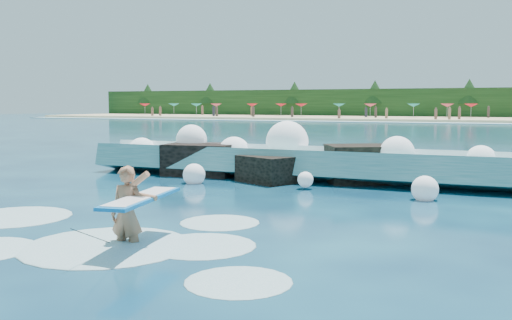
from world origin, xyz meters
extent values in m
plane|color=#07203C|center=(0.00, 0.00, 0.00)|extent=(200.00, 200.00, 0.00)
cube|color=tan|center=(0.00, 78.00, 0.20)|extent=(140.00, 20.00, 0.40)
cube|color=silver|center=(0.00, 67.00, 0.04)|extent=(140.00, 5.00, 0.08)
cube|color=black|center=(0.00, 88.00, 2.50)|extent=(140.00, 4.00, 5.00)
cube|color=teal|center=(1.14, 7.51, 0.41)|extent=(16.35, 2.49, 1.36)
cube|color=white|center=(1.14, 8.31, 0.82)|extent=(16.35, 1.15, 0.64)
cube|color=black|center=(-3.04, 7.30, 0.46)|extent=(2.66, 2.13, 1.33)
cube|color=black|center=(-0.04, 6.50, 0.36)|extent=(2.27, 2.07, 1.02)
cube|color=black|center=(2.66, 7.70, 0.50)|extent=(2.58, 2.44, 1.43)
imported|color=#A36B4C|center=(0.86, -2.30, 0.58)|extent=(0.68, 0.49, 1.76)
cube|color=#0B70BF|center=(1.14, -2.25, 0.88)|extent=(0.98, 2.46, 0.06)
cube|color=white|center=(1.14, -2.25, 0.90)|extent=(0.85, 2.25, 0.06)
cylinder|color=black|center=(1.04, -3.50, 0.45)|extent=(0.01, 0.91, 0.43)
sphere|color=white|center=(-5.83, 7.56, 0.71)|extent=(1.09, 1.09, 1.09)
sphere|color=white|center=(-3.77, 7.83, 1.20)|extent=(1.16, 1.16, 1.16)
sphere|color=white|center=(-1.96, 7.77, 0.78)|extent=(1.19, 1.19, 1.19)
sphere|color=white|center=(-0.10, 8.29, 1.20)|extent=(1.52, 1.52, 1.52)
sphere|color=white|center=(2.21, 7.22, 0.57)|extent=(0.90, 0.90, 0.90)
sphere|color=white|center=(3.91, 7.52, 0.99)|extent=(1.12, 1.12, 1.12)
sphere|color=white|center=(6.36, 7.94, 0.83)|extent=(0.95, 0.95, 0.95)
sphere|color=white|center=(-2.15, 5.24, 0.27)|extent=(0.73, 0.73, 0.73)
sphere|color=white|center=(1.56, 5.52, 0.29)|extent=(0.48, 0.48, 0.48)
sphere|color=white|center=(5.12, 4.98, 0.29)|extent=(0.73, 0.73, 0.73)
ellipsoid|color=silver|center=(0.55, -2.51, 0.00)|extent=(3.13, 3.13, 0.16)
ellipsoid|color=silver|center=(2.11, -1.78, 0.00)|extent=(2.02, 2.02, 0.10)
ellipsoid|color=silver|center=(-3.11, -1.23, 0.00)|extent=(2.59, 2.59, 0.13)
ellipsoid|color=silver|center=(1.47, 0.14, 0.00)|extent=(1.75, 1.75, 0.09)
ellipsoid|color=silver|center=(3.64, -3.40, 0.00)|extent=(1.60, 1.60, 0.08)
cone|color=red|center=(-55.12, 77.83, 2.25)|extent=(2.00, 2.00, 0.50)
cone|color=teal|center=(-50.45, 80.40, 2.25)|extent=(2.00, 2.00, 0.50)
cone|color=teal|center=(-44.17, 77.94, 2.25)|extent=(2.00, 2.00, 0.50)
cone|color=#C53A4F|center=(-40.64, 78.75, 2.25)|extent=(2.00, 2.00, 0.50)
cone|color=red|center=(-33.85, 79.19, 2.25)|extent=(2.00, 2.00, 0.50)
cone|color=red|center=(-29.58, 81.98, 2.25)|extent=(2.00, 2.00, 0.50)
cone|color=red|center=(-24.53, 78.24, 2.25)|extent=(2.00, 2.00, 0.50)
cone|color=teal|center=(-18.63, 80.04, 2.25)|extent=(2.00, 2.00, 0.50)
cone|color=#C53A4F|center=(-13.40, 79.67, 2.25)|extent=(2.00, 2.00, 0.50)
cone|color=teal|center=(-6.82, 80.43, 2.25)|extent=(2.00, 2.00, 0.50)
cone|color=#C53A4F|center=(-1.79, 79.96, 2.25)|extent=(2.00, 2.00, 0.50)
cone|color=red|center=(1.63, 79.53, 2.25)|extent=(2.00, 2.00, 0.50)
cube|color=#3F332D|center=(-20.86, 71.21, 1.16)|extent=(0.35, 0.22, 1.52)
cube|color=brown|center=(-37.60, 73.28, 1.16)|extent=(0.35, 0.22, 1.52)
cube|color=#3F332D|center=(0.60, 79.44, 1.18)|extent=(0.35, 0.22, 1.56)
cube|color=#8C664C|center=(-41.99, 79.25, 1.15)|extent=(0.35, 0.22, 1.50)
cube|color=#262633|center=(-13.17, 75.93, 1.15)|extent=(0.35, 0.22, 1.49)
cube|color=#8C664C|center=(-31.77, 73.26, 1.20)|extent=(0.35, 0.22, 1.60)
cube|color=#8C664C|center=(-5.01, 70.89, 1.10)|extent=(0.35, 0.22, 1.40)
cube|color=#262633|center=(-2.12, 72.54, 1.18)|extent=(0.35, 0.22, 1.56)
cube|color=brown|center=(-11.92, 75.79, 1.12)|extent=(0.35, 0.22, 1.44)
cube|color=#8C664C|center=(-35.49, 69.85, 0.87)|extent=(0.35, 0.22, 1.59)
cube|color=#262633|center=(0.13, 81.91, 1.13)|extent=(0.35, 0.22, 1.46)
cube|color=brown|center=(2.01, 81.30, 1.09)|extent=(0.35, 0.22, 1.38)
cube|color=#3F332D|center=(-2.51, 81.27, 1.14)|extent=(0.35, 0.22, 1.49)
cube|color=#8C664C|center=(-0.54, 74.71, 1.10)|extent=(0.35, 0.22, 1.39)
cube|color=brown|center=(-15.31, 69.14, 0.76)|extent=(0.35, 0.22, 1.36)
cube|color=#3F332D|center=(-30.60, 75.73, 1.11)|extent=(0.35, 0.22, 1.42)
camera|label=1|loc=(7.17, -10.64, 2.59)|focal=40.00mm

